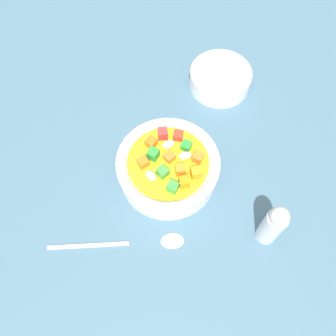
% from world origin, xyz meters
% --- Properties ---
extents(ground_plane, '(1.40, 1.40, 0.02)m').
position_xyz_m(ground_plane, '(0.00, 0.00, -0.01)').
color(ground_plane, '#42667A').
extents(soup_bowl_main, '(0.16, 0.16, 0.06)m').
position_xyz_m(soup_bowl_main, '(-0.00, -0.00, 0.03)').
color(soup_bowl_main, white).
rests_on(soup_bowl_main, ground_plane).
extents(spoon, '(0.19, 0.09, 0.01)m').
position_xyz_m(spoon, '(0.00, 0.12, 0.00)').
color(spoon, silver).
rests_on(spoon, ground_plane).
extents(side_bowl_small, '(0.11, 0.11, 0.04)m').
position_xyz_m(side_bowl_small, '(-0.02, -0.20, 0.02)').
color(side_bowl_small, white).
rests_on(side_bowl_small, ground_plane).
extents(pepper_shaker, '(0.03, 0.03, 0.09)m').
position_xyz_m(pepper_shaker, '(-0.17, 0.04, 0.05)').
color(pepper_shaker, silver).
rests_on(pepper_shaker, ground_plane).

